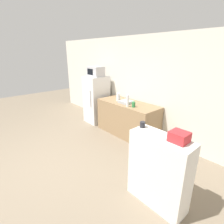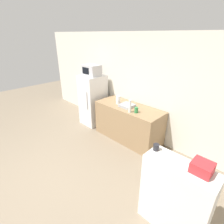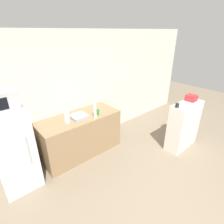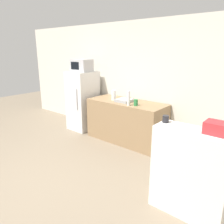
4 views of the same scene
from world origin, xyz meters
The scene contains 10 objects.
wall_back centered at (0.00, 2.79, 1.30)m, with size 8.00×0.06×2.60m, color silver.
refrigerator centered at (-1.41, 2.33, 0.74)m, with size 0.60×0.69×1.47m.
counter centered at (-0.08, 2.38, 0.45)m, with size 1.75×0.71×0.90m, color #937551.
sink_basin centered at (-0.11, 2.34, 0.93)m, with size 0.32×0.32×0.06m, color #9EA3A8.
bottle_tall centered at (0.16, 2.12, 1.05)m, with size 0.06×0.06×0.30m, color silver.
bottle_short centered at (0.27, 2.21, 0.97)m, with size 0.08×0.08×0.13m, color #2D7F42.
shelf_cabinet centered at (1.86, 1.01, 0.55)m, with size 0.88×0.35×1.11m, color white.
basket centered at (2.07, 1.05, 1.18)m, with size 0.22×0.21×0.13m, color red.
jar centered at (1.48, 1.05, 1.15)m, with size 0.08×0.08×0.09m, color #232328.
paper_towel_roll centered at (-0.39, 2.31, 1.01)m, with size 0.10×0.10×0.22m, color white.
Camera 3 is at (-1.72, -0.58, 2.56)m, focal length 28.00 mm.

